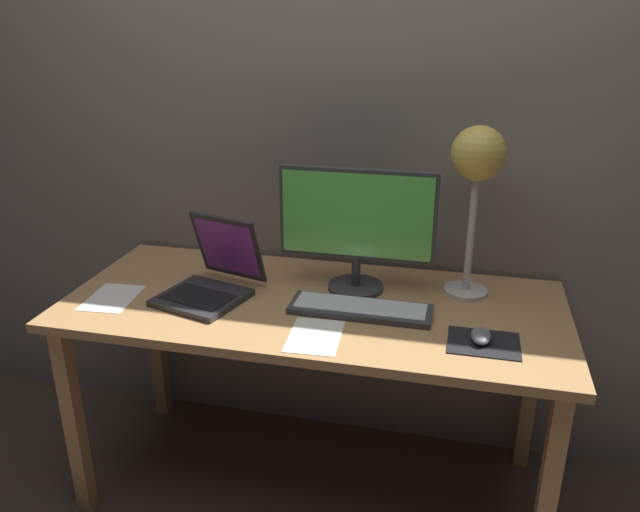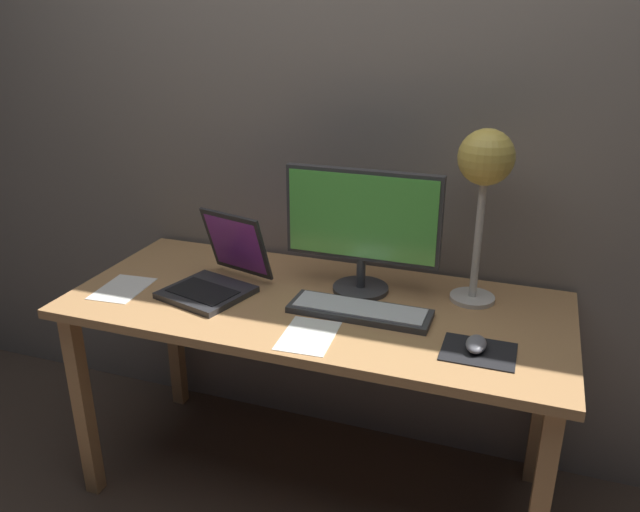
# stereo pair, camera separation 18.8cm
# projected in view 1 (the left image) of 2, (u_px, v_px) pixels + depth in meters

# --- Properties ---
(ground_plane) EXTENTS (4.80, 4.80, 0.00)m
(ground_plane) POSITION_uv_depth(u_px,v_px,m) (314.00, 483.00, 2.27)
(ground_plane) COLOR #47382D
(ground_plane) RESTS_ON ground
(back_wall) EXTENTS (4.80, 0.06, 2.60)m
(back_wall) POSITION_uv_depth(u_px,v_px,m) (340.00, 107.00, 2.16)
(back_wall) COLOR gray
(back_wall) RESTS_ON ground
(desk) EXTENTS (1.60, 0.70, 0.74)m
(desk) POSITION_uv_depth(u_px,v_px,m) (313.00, 323.00, 2.03)
(desk) COLOR tan
(desk) RESTS_ON ground
(monitor) EXTENTS (0.51, 0.19, 0.41)m
(monitor) POSITION_uv_depth(u_px,v_px,m) (357.00, 222.00, 2.00)
(monitor) COLOR #38383A
(monitor) RESTS_ON desk
(keyboard_main) EXTENTS (0.44, 0.14, 0.03)m
(keyboard_main) POSITION_uv_depth(u_px,v_px,m) (360.00, 309.00, 1.92)
(keyboard_main) COLOR #38383A
(keyboard_main) RESTS_ON desk
(laptop) EXTENTS (0.33, 0.37, 0.25)m
(laptop) POSITION_uv_depth(u_px,v_px,m) (214.00, 273.00, 2.04)
(laptop) COLOR #28282B
(laptop) RESTS_ON desk
(desk_lamp) EXTENTS (0.17, 0.17, 0.55)m
(desk_lamp) POSITION_uv_depth(u_px,v_px,m) (477.00, 165.00, 1.90)
(desk_lamp) COLOR beige
(desk_lamp) RESTS_ON desk
(mousepad) EXTENTS (0.20, 0.16, 0.00)m
(mousepad) POSITION_uv_depth(u_px,v_px,m) (484.00, 343.00, 1.75)
(mousepad) COLOR black
(mousepad) RESTS_ON desk
(mouse) EXTENTS (0.06, 0.10, 0.03)m
(mouse) POSITION_uv_depth(u_px,v_px,m) (481.00, 336.00, 1.75)
(mouse) COLOR slate
(mouse) RESTS_ON mousepad
(paper_sheet_near_mouse) EXTENTS (0.16, 0.22, 0.00)m
(paper_sheet_near_mouse) POSITION_uv_depth(u_px,v_px,m) (315.00, 336.00, 1.79)
(paper_sheet_near_mouse) COLOR white
(paper_sheet_near_mouse) RESTS_ON desk
(paper_sheet_by_keyboard) EXTENTS (0.16, 0.22, 0.00)m
(paper_sheet_by_keyboard) POSITION_uv_depth(u_px,v_px,m) (112.00, 298.00, 2.02)
(paper_sheet_by_keyboard) COLOR white
(paper_sheet_by_keyboard) RESTS_ON desk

